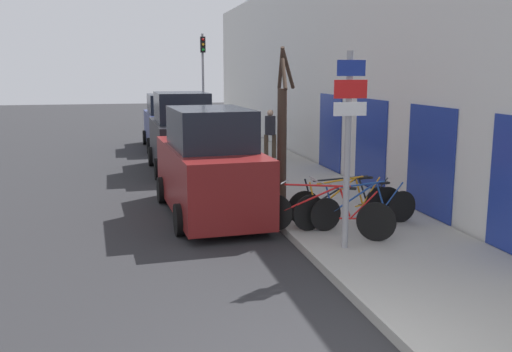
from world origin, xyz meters
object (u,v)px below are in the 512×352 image
Objects in this scene: bicycle_2 at (345,205)px; parked_car_1 at (182,136)px; traffic_light at (203,73)px; signpost at (348,141)px; bicycle_1 at (365,208)px; parked_car_2 at (168,124)px; bicycle_3 at (346,203)px; pedestrian_near at (270,130)px; street_tree at (282,137)px; bicycle_0 at (324,214)px; parked_car_0 at (209,167)px.

bicycle_2 is 8.09m from parked_car_1.
signpost is at bearing -88.99° from traffic_light.
parked_car_2 reaches higher than bicycle_1.
bicycle_2 is at bearing 152.79° from bicycle_3.
bicycle_2 is 0.55× the size of parked_car_1.
pedestrian_near is (1.35, 10.22, -0.89)m from signpost.
street_tree is (-0.24, 3.15, -0.28)m from signpost.
parked_car_1 reaches higher than bicycle_1.
street_tree is (1.56, -11.57, 0.71)m from parked_car_2.
street_tree is at bearing 30.08° from bicycle_3.
traffic_light reaches higher than bicycle_1.
pedestrian_near is at bearing -71.78° from traffic_light.
bicycle_1 is at bearing 53.16° from signpost.
parked_car_2 is at bearing -58.81° from pedestrian_near.
bicycle_2 is 14.01m from traffic_light.
signpost is 1.53× the size of bicycle_0.
bicycle_0 is 2.64m from street_tree.
bicycle_1 is 0.50× the size of parked_car_0.
parked_car_2 is at bearing 96.99° from signpost.
street_tree reaches higher than bicycle_1.
street_tree reaches higher than parked_car_0.
bicycle_1 is 0.56× the size of parked_car_1.
parked_car_0 is at bearing -91.04° from parked_car_1.
street_tree is (-0.13, 2.37, 1.15)m from bicycle_0.
parked_car_1 reaches higher than bicycle_2.
parked_car_1 is at bearing 87.21° from parked_car_0.
bicycle_1 is 0.38m from bicycle_2.
bicycle_3 is (0.76, 0.80, -0.02)m from bicycle_0.
bicycle_3 is 0.52× the size of parked_car_0.
bicycle_1 is at bearing -41.41° from parked_car_0.
traffic_light is (1.57, 11.77, 1.96)m from parked_car_0.
parked_car_2 reaches higher than bicycle_0.
parked_car_0 is 11.36m from parked_car_2.
parked_car_2 is 1.01× the size of traffic_light.
bicycle_3 is at bearing 67.31° from signpost.
bicycle_2 is 0.49× the size of parked_car_0.
parked_car_2 is at bearing -4.46° from bicycle_2.
parked_car_2 is (-2.35, 13.36, 0.45)m from bicycle_2.
parked_car_1 is 2.52× the size of pedestrian_near.
parked_car_0 is at bearing 61.31° from pedestrian_near.
signpost is 0.73× the size of parked_car_2.
parked_car_0 is 7.57m from pedestrian_near.
street_tree is at bearing -89.87° from traffic_light.
signpost is 2.06m from bicycle_2.
bicycle_1 is at bearing -79.56° from parked_car_2.
parked_car_2 reaches higher than bicycle_3.
pedestrian_near is 7.27m from street_tree.
pedestrian_near is at bearing -55.78° from parked_car_2.
signpost is at bearing 157.76° from bicycle_3.
parked_car_0 is at bearing -90.96° from parked_car_2.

